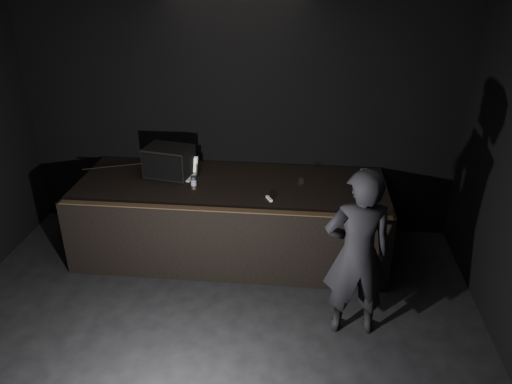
{
  "coord_description": "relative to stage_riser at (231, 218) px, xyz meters",
  "views": [
    {
      "loc": [
        0.93,
        -3.03,
        3.72
      ],
      "look_at": [
        0.37,
        2.3,
        1.12
      ],
      "focal_mm": 35.0,
      "sensor_mm": 36.0,
      "label": 1
    }
  ],
  "objects": [
    {
      "name": "plastic_cup",
      "position": [
        0.9,
        0.06,
        0.55
      ],
      "size": [
        0.08,
        0.08,
        0.1
      ],
      "primitive_type": "cylinder",
      "color": "white",
      "rests_on": "stage_riser"
    },
    {
      "name": "room_walls",
      "position": [
        0.0,
        -2.73,
        1.52
      ],
      "size": [
        6.1,
        7.1,
        3.52
      ],
      "color": "black",
      "rests_on": "ground"
    },
    {
      "name": "riser_lip",
      "position": [
        0.0,
        -0.71,
        0.51
      ],
      "size": [
        3.92,
        0.1,
        0.01
      ],
      "primitive_type": "cube",
      "color": "brown",
      "rests_on": "stage_riser"
    },
    {
      "name": "cable",
      "position": [
        -1.65,
        0.42,
        0.51
      ],
      "size": [
        0.9,
        0.37,
        0.02
      ],
      "primitive_type": "cylinder",
      "rotation": [
        0.0,
        1.57,
        0.38
      ],
      "color": "black",
      "rests_on": "stage_riser"
    },
    {
      "name": "laptop",
      "position": [
        -0.68,
        0.23,
        0.56
      ],
      "size": [
        0.42,
        0.39,
        0.24
      ],
      "rotation": [
        0.0,
        0.0,
        -0.22
      ],
      "color": "silver",
      "rests_on": "stage_riser"
    },
    {
      "name": "stage_riser",
      "position": [
        0.0,
        0.0,
        0.0
      ],
      "size": [
        4.0,
        1.5,
        1.0
      ],
      "primitive_type": "cube",
      "color": "black",
      "rests_on": "ground"
    },
    {
      "name": "person",
      "position": [
        1.51,
        -1.42,
        0.45
      ],
      "size": [
        0.73,
        0.52,
        1.9
      ],
      "primitive_type": "imported",
      "rotation": [
        0.0,
        0.0,
        3.24
      ],
      "color": "black",
      "rests_on": "ground"
    },
    {
      "name": "stage_monitor",
      "position": [
        -0.86,
        0.21,
        0.7
      ],
      "size": [
        0.66,
        0.54,
        0.4
      ],
      "rotation": [
        0.0,
        0.0,
        -0.19
      ],
      "color": "black",
      "rests_on": "stage_riser"
    },
    {
      "name": "beer_can",
      "position": [
        -0.44,
        -0.17,
        0.58
      ],
      "size": [
        0.07,
        0.07,
        0.17
      ],
      "color": "silver",
      "rests_on": "stage_riser"
    },
    {
      "name": "wii_remote",
      "position": [
        0.53,
        -0.38,
        0.51
      ],
      "size": [
        0.09,
        0.14,
        0.03
      ],
      "primitive_type": "cube",
      "rotation": [
        0.0,
        0.0,
        0.47
      ],
      "color": "white",
      "rests_on": "stage_riser"
    }
  ]
}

